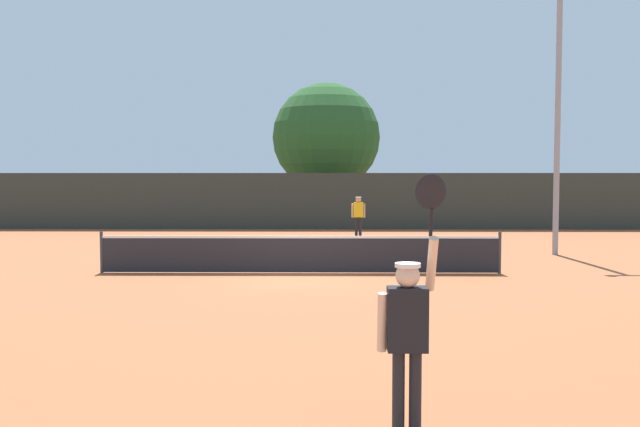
% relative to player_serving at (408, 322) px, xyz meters
% --- Properties ---
extents(ground_plane, '(120.00, 120.00, 0.00)m').
position_rel_player_serving_xyz_m(ground_plane, '(-1.49, 10.72, -1.10)').
color(ground_plane, '#9E5633').
extents(tennis_net, '(10.29, 0.08, 1.07)m').
position_rel_player_serving_xyz_m(tennis_net, '(-1.49, 10.72, -0.59)').
color(tennis_net, '#232328').
rests_on(tennis_net, ground).
extents(perimeter_fence, '(35.26, 0.12, 2.64)m').
position_rel_player_serving_xyz_m(perimeter_fence, '(-1.49, 24.96, 0.22)').
color(perimeter_fence, '#2D332D').
rests_on(perimeter_fence, ground).
extents(player_serving, '(0.67, 0.39, 2.51)m').
position_rel_player_serving_xyz_m(player_serving, '(0.00, 0.00, 0.00)').
color(player_serving, black).
rests_on(player_serving, ground).
extents(player_receiving, '(0.57, 0.24, 1.65)m').
position_rel_player_serving_xyz_m(player_receiving, '(0.47, 20.88, -0.09)').
color(player_receiving, yellow).
rests_on(player_receiving, ground).
extents(tennis_ball, '(0.07, 0.07, 0.07)m').
position_rel_player_serving_xyz_m(tennis_ball, '(-2.87, 12.69, -1.07)').
color(tennis_ball, '#CCE033').
rests_on(tennis_ball, ground).
extents(light_pole, '(1.18, 0.28, 8.86)m').
position_rel_player_serving_xyz_m(light_pole, '(6.45, 14.90, 3.90)').
color(light_pole, gray).
rests_on(light_pole, ground).
extents(large_tree, '(5.80, 5.80, 7.50)m').
position_rel_player_serving_xyz_m(large_tree, '(-0.87, 29.86, 3.48)').
color(large_tree, brown).
rests_on(large_tree, ground).
extents(parked_car_near, '(2.09, 4.28, 1.69)m').
position_rel_player_serving_xyz_m(parked_car_near, '(-5.03, 32.64, -0.33)').
color(parked_car_near, navy).
rests_on(parked_car_near, ground).
extents(parked_car_mid, '(1.95, 4.22, 1.69)m').
position_rel_player_serving_xyz_m(parked_car_mid, '(0.33, 32.43, -0.33)').
color(parked_car_mid, red).
rests_on(parked_car_mid, ground).
extents(parked_car_far, '(2.30, 4.36, 1.69)m').
position_rel_player_serving_xyz_m(parked_car_far, '(8.17, 30.97, -0.33)').
color(parked_car_far, white).
rests_on(parked_car_far, ground).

